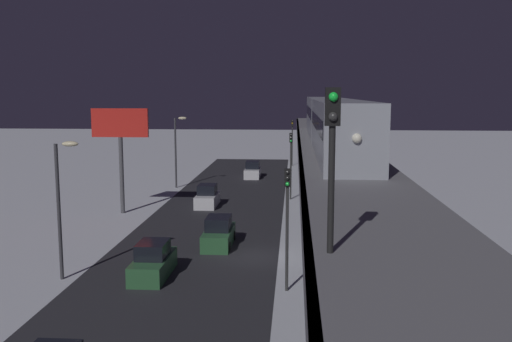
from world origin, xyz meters
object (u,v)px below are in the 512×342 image
Objects in this scene: sedan_green_2 at (153,262)px; commercial_billboard at (120,133)px; sedan_white_2 at (207,197)px; traffic_light_mid at (291,156)px; subway_train at (331,120)px; sedan_white_3 at (253,171)px; traffic_light_far at (292,136)px; sedan_green at (219,234)px; traffic_light_near at (287,212)px; rail_signal at (332,142)px.

sedan_green_2 is 18.53m from commercial_billboard.
sedan_white_2 is 9.05m from traffic_light_mid.
subway_train is 8.89× the size of sedan_white_2.
subway_train reaches higher than sedan_white_3.
subway_train is 8.28× the size of sedan_green_2.
traffic_light_far is 0.72× the size of commercial_billboard.
commercial_billboard is (9.56, -9.60, 6.04)m from sedan_green.
traffic_light_mid is (-7.50, -23.32, 3.40)m from sedan_green_2.
traffic_light_mid reaches higher than sedan_white_2.
traffic_light_near is at bearing 78.61° from subway_train.
rail_signal is 0.62× the size of traffic_light_far.
traffic_light_near reaches higher than sedan_white_2.
rail_signal reaches higher than traffic_light_far.
traffic_light_mid is at bearing 90.00° from traffic_light_far.
sedan_green is 1.07× the size of sedan_white_3.
traffic_light_near is (-7.50, 21.40, 3.40)m from sedan_white_2.
sedan_green is 0.51× the size of commercial_billboard.
traffic_light_near and traffic_light_far have the same top height.
subway_train is 25.82m from sedan_white_3.
subway_train is 35.33m from traffic_light_far.
sedan_white_3 is at bearing -71.04° from traffic_light_mid.
sedan_green is 1.02× the size of sedan_green_2.
traffic_light_mid and traffic_light_far have the same top height.
sedan_green_2 is at bearing 72.17° from traffic_light_mid.
traffic_light_far is at bearing -98.79° from sedan_green_2.
sedan_green and sedan_white_3 have the same top height.
sedan_white_3 is (5.93, -53.46, -8.27)m from rail_signal.
traffic_light_far is at bearing -113.82° from commercial_billboard.
subway_train is 12.75m from sedan_green.
traffic_light_far is (-7.50, -48.48, 3.40)m from sedan_green_2.
traffic_light_mid is (-7.50, -3.76, 3.40)m from sedan_white_2.
sedan_green_2 is at bearing -13.73° from traffic_light_near.
sedan_white_2 is 0.65× the size of traffic_light_near.
commercial_billboard is at bearing -67.30° from sedan_green_2.
traffic_light_near is (-4.70, 8.40, 3.41)m from sedan_green.
subway_train is 8.11× the size of sedan_green.
sedan_green_2 is (8.73, -16.45, -8.27)m from rail_signal.
commercial_billboard is at bearing 66.18° from traffic_light_far.
subway_train reaches higher than traffic_light_far.
sedan_green is 17.73m from traffic_light_mid.
subway_train is at bearing 95.05° from traffic_light_far.
sedan_green is at bearing 134.90° from commercial_billboard.
traffic_light_near is at bearing -60.78° from sedan_green.
commercial_billboard is at bearing -51.61° from traffic_light_near.
rail_signal is at bearing 91.08° from traffic_light_far.
subway_train reaches higher than traffic_light_mid.
sedan_green is 7.14m from sedan_green_2.
traffic_light_near is at bearing 90.00° from traffic_light_far.
sedan_white_2 is (10.59, -6.06, -7.32)m from subway_train.
commercial_billboard is at bearing -64.60° from rail_signal.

